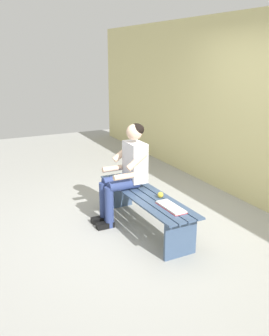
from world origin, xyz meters
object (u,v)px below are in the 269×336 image
Objects in this scene: bench_near at (146,202)px; book_open at (171,207)px; apple at (160,195)px; person_seated at (126,169)px.

book_open is at bearing -174.43° from bench_near.
book_open reaches higher than bench_near.
bench_near is at bearing 29.12° from apple.
person_seated is at bearing 21.62° from apple.
book_open is at bearing -169.75° from person_seated.
person_seated is at bearing 9.25° from book_open.
apple is at bearing -10.25° from book_open.
book_open is (-0.32, 0.05, -0.03)m from apple.
person_seated reaches higher than bench_near.
bench_near is at bearing 4.57° from book_open.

